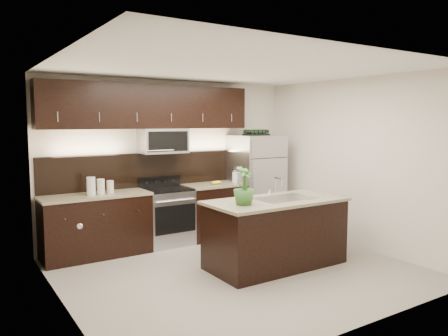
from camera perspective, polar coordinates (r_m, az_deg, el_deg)
name	(u,v)px	position (r m, az deg, el deg)	size (l,w,h in m)	color
ground	(238,271)	(6.08, 1.85, -13.24)	(4.50, 4.50, 0.00)	gray
room_walls	(233,146)	(5.66, 1.20, 2.88)	(4.52, 4.02, 2.71)	beige
counter_run	(155,218)	(7.17, -8.94, -6.43)	(3.51, 0.65, 0.94)	black
upper_fixtures	(152,114)	(7.15, -9.45, 7.01)	(3.49, 0.40, 1.66)	black
island	(276,233)	(6.19, 6.75, -8.37)	(1.96, 0.96, 0.94)	black
sink_faucet	(284,197)	(6.19, 7.82, -3.80)	(0.84, 0.50, 0.28)	silver
refrigerator	(256,183)	(8.03, 4.18, -2.03)	(0.85, 0.77, 1.77)	#B2B2B7
wine_rack	(256,133)	(7.96, 4.23, 4.63)	(0.44, 0.27, 0.10)	black
plant	(244,186)	(5.63, 2.64, -2.33)	(0.28, 0.28, 0.50)	#306227
canisters	(98,186)	(6.71, -16.08, -2.32)	(0.40, 0.13, 0.27)	silver
french_press	(235,176)	(7.75, 1.43, -1.08)	(0.10, 0.10, 0.29)	silver
bananas	(213,183)	(7.49, -1.40, -1.93)	(0.19, 0.15, 0.06)	yellow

